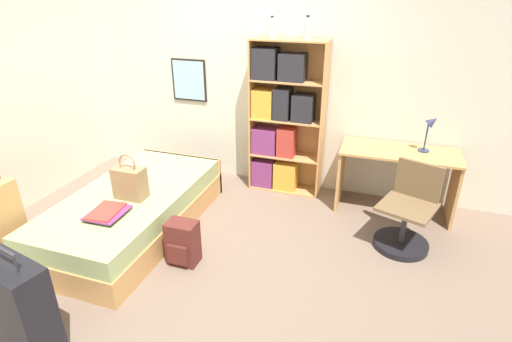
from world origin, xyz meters
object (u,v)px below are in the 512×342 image
Objects in this scene: bookcase at (280,121)px; desk at (397,169)px; bottle_brown at (307,30)px; bottle_green at (272,29)px; backpack at (183,243)px; desk_lamp at (431,127)px; handbag at (130,182)px; book_stack_on_bed at (107,213)px; desk_chair at (406,222)px; suitcase at (18,306)px; bed at (134,210)px.

desk is at bearing -5.26° from bookcase.
desk is at bearing -6.97° from bottle_brown.
backpack is at bearing -99.43° from bottle_green.
handbag is at bearing -152.10° from desk_lamp.
book_stack_on_bed is at bearing -120.19° from bookcase.
desk is (1.08, -0.13, -1.36)m from bottle_brown.
desk_lamp is at bearing -2.82° from bottle_green.
book_stack_on_bed is 0.44× the size of desk_chair.
bottle_brown is at bearing 173.03° from desk.
desk_lamp reaches higher than backpack.
desk_lamp is at bearing 47.27° from suitcase.
bed is 3.12m from desk_lamp.
bottle_brown is 1.74m from desk.
bed is 1.88m from bookcase.
bookcase is 2.19× the size of desk_chair.
desk is (2.47, 1.23, 0.29)m from bed.
book_stack_on_bed is (0.08, -0.47, 0.25)m from bed.
handbag is at bearing -131.80° from bottle_brown.
backpack is (-0.41, -1.70, -0.66)m from bookcase.
desk_chair is at bearing -33.33° from bottle_brown.
bookcase is 1.60m from desk_lamp.
desk_lamp is (1.59, -0.06, 0.12)m from bookcase.
backpack is (0.59, 1.17, -0.14)m from suitcase.
bottle_brown is (1.40, 1.36, 1.64)m from bed.
suitcase is at bearing -132.73° from desk_lamp.
desk_chair is (-0.13, -0.72, -0.73)m from desk_lamp.
bed is at bearing 95.41° from suitcase.
book_stack_on_bed is 2.73m from desk_chair.
bed reaches higher than backpack.
bottle_green is at bearing 153.11° from desk_chair.
handbag reaches higher than bed.
bed is at bearing -167.54° from desk_chair.
bookcase is 1.76m from desk_chair.
desk is at bearing 100.59° from desk_chair.
book_stack_on_bed is at bearing -144.65° from desk.
handbag is at bearing -53.79° from bed.
bottle_green is 0.38m from bottle_brown.
book_stack_on_bed is 1.59× the size of bottle_green.
backpack is at bearing -140.78° from desk_lamp.
suitcase reaches higher than bed.
desk_lamp is at bearing 33.59° from book_stack_on_bed.
bottle_brown is at bearing 176.99° from desk_lamp.
handbag is 1.83m from bookcase.
book_stack_on_bed is at bearing 93.57° from suitcase.
bookcase is at bearing 70.82° from suitcase.
handbag is at bearing -122.08° from bottle_green.
bookcase is 1.00m from bottle_green.
desk_lamp is (2.65, 1.76, 0.52)m from book_stack_on_bed.
bookcase reaches higher than desk.
bookcase is (1.00, 2.86, 0.51)m from suitcase.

